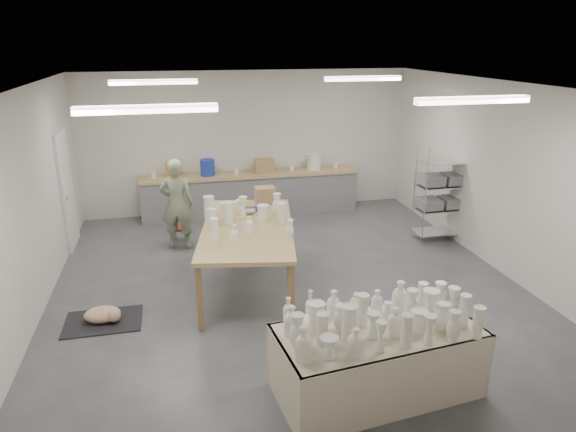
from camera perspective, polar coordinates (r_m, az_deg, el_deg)
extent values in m
plane|color=#424449|center=(7.89, 0.14, -8.08)|extent=(8.00, 8.00, 0.00)
cube|color=white|center=(7.04, 0.16, 14.11)|extent=(7.00, 8.00, 0.02)
cube|color=silver|center=(11.15, -4.52, 8.15)|extent=(7.00, 0.02, 3.00)
cube|color=silver|center=(3.86, 14.03, -14.44)|extent=(7.00, 0.02, 3.00)
cube|color=silver|center=(7.41, -27.27, 0.43)|extent=(0.02, 8.00, 3.00)
cube|color=silver|center=(8.77, 23.08, 3.68)|extent=(0.02, 8.00, 3.00)
cube|color=white|center=(9.96, -23.35, 2.64)|extent=(0.05, 0.90, 2.10)
cube|color=white|center=(5.38, -15.42, 11.38)|extent=(1.40, 0.12, 0.08)
cube|color=white|center=(6.35, 19.83, 12.03)|extent=(1.40, 0.12, 0.08)
cube|color=white|center=(8.87, -14.70, 14.21)|extent=(1.40, 0.12, 0.08)
cube|color=white|center=(9.48, 8.34, 14.89)|extent=(1.40, 0.12, 0.08)
cube|color=tan|center=(10.98, -4.18, 4.62)|extent=(4.60, 0.60, 0.06)
cube|color=slate|center=(11.10, -4.13, 2.37)|extent=(4.60, 0.55, 0.84)
cylinder|color=yellow|center=(10.82, -12.64, 5.08)|extent=(0.30, 0.30, 0.34)
cylinder|color=#1E34A4|center=(10.84, -8.93, 5.34)|extent=(0.30, 0.30, 0.34)
cylinder|color=white|center=(11.22, 2.91, 6.01)|extent=(0.30, 0.30, 0.34)
cube|color=#A3784F|center=(10.99, -2.65, 5.57)|extent=(0.40, 0.30, 0.28)
cylinder|color=white|center=(10.85, -14.72, 4.41)|extent=(0.10, 0.10, 0.14)
cylinder|color=white|center=(10.92, -5.76, 5.03)|extent=(0.10, 0.10, 0.14)
cylinder|color=white|center=(11.12, 0.41, 5.39)|extent=(0.10, 0.10, 0.14)
cylinder|color=white|center=(11.39, 5.34, 5.63)|extent=(0.10, 0.10, 0.14)
cylinder|color=silver|center=(9.52, 15.04, 1.92)|extent=(0.02, 0.02, 1.80)
cylinder|color=silver|center=(9.93, 19.34, 2.19)|extent=(0.02, 0.02, 1.80)
cylinder|color=silver|center=(9.89, 13.88, 2.66)|extent=(0.02, 0.02, 1.80)
cylinder|color=silver|center=(10.29, 18.08, 2.90)|extent=(0.02, 0.02, 1.80)
cube|color=silver|center=(10.13, 16.22, -1.64)|extent=(0.88, 0.48, 0.02)
cube|color=silver|center=(9.98, 16.46, 0.78)|extent=(0.88, 0.48, 0.02)
cube|color=silver|center=(9.86, 16.70, 3.26)|extent=(0.88, 0.48, 0.02)
cube|color=silver|center=(9.75, 16.95, 5.81)|extent=(0.88, 0.48, 0.02)
cube|color=slate|center=(9.84, 15.40, 1.36)|extent=(0.38, 0.42, 0.18)
cube|color=slate|center=(10.06, 17.62, 1.51)|extent=(0.38, 0.42, 0.18)
cube|color=slate|center=(9.72, 15.63, 3.88)|extent=(0.38, 0.42, 0.18)
cube|color=slate|center=(9.94, 17.87, 3.98)|extent=(0.38, 0.42, 0.18)
cube|color=olive|center=(5.75, 9.82, -15.96)|extent=(1.98, 1.07, 0.65)
cube|color=#C4B497|center=(5.53, 10.07, -12.48)|extent=(2.24, 1.26, 0.03)
cube|color=#C4B497|center=(5.37, 11.91, -18.34)|extent=(2.12, 0.28, 0.75)
cube|color=#C4B497|center=(6.10, 8.09, -13.07)|extent=(2.12, 0.28, 0.75)
cube|color=tan|center=(7.61, -4.52, -1.36)|extent=(1.76, 2.81, 0.06)
cube|color=olive|center=(6.63, -7.86, -9.39)|extent=(0.08, 0.08, 0.92)
cube|color=olive|center=(6.80, 2.09, -8.42)|extent=(0.08, 0.08, 0.92)
cube|color=olive|center=(8.88, -9.37, -1.89)|extent=(0.08, 0.08, 0.92)
cube|color=olive|center=(9.01, -1.94, -1.32)|extent=(0.08, 0.08, 0.92)
ellipsoid|color=silver|center=(8.16, -4.47, 0.66)|extent=(0.26, 0.26, 0.12)
cylinder|color=#1E34A4|center=(8.35, -3.07, 0.88)|extent=(0.26, 0.26, 0.03)
cylinder|color=white|center=(8.38, -5.76, 1.20)|extent=(0.11, 0.11, 0.12)
cube|color=#A3784F|center=(8.60, -2.57, 2.31)|extent=(0.32, 0.26, 0.28)
cube|color=black|center=(7.46, -19.83, -10.95)|extent=(1.00, 0.70, 0.02)
ellipsoid|color=white|center=(7.40, -19.93, -10.21)|extent=(0.56, 0.48, 0.20)
sphere|color=white|center=(7.28, -18.76, -10.43)|extent=(0.17, 0.17, 0.17)
imported|color=gray|center=(9.31, -12.23, 1.30)|extent=(0.68, 0.52, 1.65)
cylinder|color=red|center=(9.75, -12.04, -1.32)|extent=(0.34, 0.34, 0.04)
cylinder|color=silver|center=(9.79, -11.24, -2.07)|extent=(0.02, 0.02, 0.26)
cylinder|color=silver|center=(9.90, -12.32, -1.88)|extent=(0.02, 0.02, 0.26)
cylinder|color=silver|center=(9.70, -12.40, -2.35)|extent=(0.02, 0.02, 0.26)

